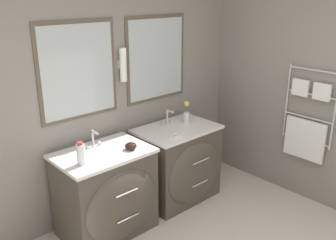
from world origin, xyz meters
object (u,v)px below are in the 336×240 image
vanity_right (179,164)px  amenity_bowl (131,146)px  toiletry_bottle (81,154)px  flower_vase (186,113)px  vanity_left (108,193)px

vanity_right → amenity_bowl: bearing=-173.0°
toiletry_bottle → flower_vase: flower_vase is taller
amenity_bowl → flower_vase: 0.96m
vanity_left → flower_vase: bearing=4.7°
vanity_right → amenity_bowl: (-0.73, -0.09, 0.46)m
vanity_right → amenity_bowl: amenity_bowl is taller
vanity_left → toiletry_bottle: 0.60m
vanity_left → vanity_right: 0.97m
flower_vase → toiletry_bottle: bearing=-173.8°
toiletry_bottle → amenity_bowl: (0.51, -0.03, -0.06)m
toiletry_bottle → amenity_bowl: size_ratio=1.83×
vanity_left → amenity_bowl: 0.52m
vanity_left → vanity_right: bearing=0.0°
toiletry_bottle → vanity_right: bearing=2.8°
vanity_left → flower_vase: size_ratio=3.53×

